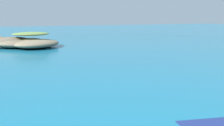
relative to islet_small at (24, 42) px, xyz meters
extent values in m
ellipsoid|color=#84755B|center=(-2.26, 0.68, -0.22)|extent=(12.19, 11.82, 1.80)
ellipsoid|color=#9E8966|center=(1.71, -0.69, -0.05)|extent=(8.12, 7.85, 2.14)
ellipsoid|color=#756651|center=(-2.44, 2.40, 0.04)|extent=(10.88, 9.44, 2.33)
ellipsoid|color=#756651|center=(-0.32, -0.35, -0.23)|extent=(13.13, 11.97, 1.78)
ellipsoid|color=#84755B|center=(2.49, -2.07, -0.19)|extent=(14.99, 15.26, 1.87)
ellipsoid|color=olive|center=(1.81, 1.22, 1.87)|extent=(8.63, 7.85, 0.83)
camera|label=1|loc=(-9.70, -64.12, 5.93)|focal=42.40mm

